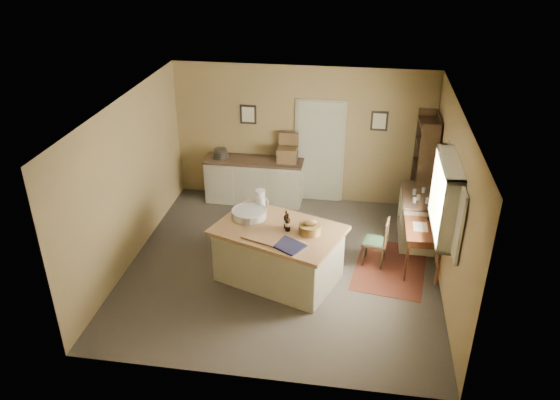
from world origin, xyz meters
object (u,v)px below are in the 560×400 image
(work_island, at_px, (278,252))
(right_cabinet, at_px, (417,217))
(sideboard, at_px, (254,179))
(shelving_unit, at_px, (426,169))
(desk_chair, at_px, (375,242))
(writing_desk, at_px, (423,232))

(work_island, height_order, right_cabinet, work_island)
(work_island, xyz_separation_m, sideboard, (-0.88, 2.55, -0.00))
(right_cabinet, bearing_deg, shelving_unit, 79.75)
(work_island, distance_m, desk_chair, 1.63)
(writing_desk, bearing_deg, work_island, -164.18)
(right_cabinet, bearing_deg, writing_desk, -89.99)
(sideboard, distance_m, desk_chair, 3.04)
(writing_desk, relative_size, shelving_unit, 0.45)
(work_island, xyz_separation_m, shelving_unit, (2.37, 2.35, 0.53))
(desk_chair, xyz_separation_m, right_cabinet, (0.73, 0.85, 0.05))
(work_island, height_order, writing_desk, work_island)
(sideboard, xyz_separation_m, shelving_unit, (3.25, -0.20, 0.53))
(work_island, relative_size, right_cabinet, 2.00)
(right_cabinet, bearing_deg, sideboard, 161.33)
(right_cabinet, bearing_deg, work_island, -145.86)
(work_island, relative_size, sideboard, 1.13)
(sideboard, distance_m, shelving_unit, 3.30)
(writing_desk, relative_size, right_cabinet, 0.84)
(sideboard, height_order, right_cabinet, sideboard)
(work_island, distance_m, writing_desk, 2.32)
(sideboard, relative_size, desk_chair, 2.38)
(shelving_unit, bearing_deg, sideboard, 176.48)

